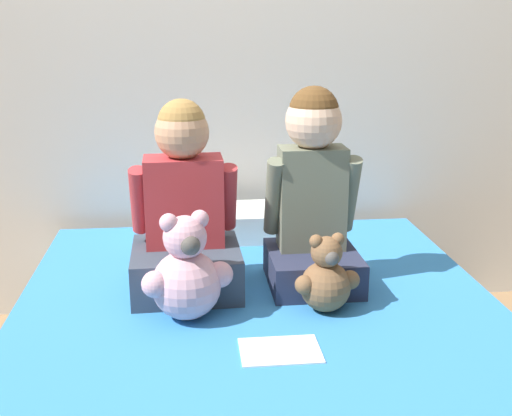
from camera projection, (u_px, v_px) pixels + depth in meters
wall_behind_bed at (234, 18)px, 2.60m from camera, size 8.00×0.06×2.50m
bed at (265, 394)px, 1.85m from camera, size 1.49×1.97×0.41m
child_on_left at (185, 215)px, 2.01m from camera, size 0.35×0.33×0.60m
child_on_right at (313, 197)px, 2.04m from camera, size 0.30×0.31×0.64m
teddy_bear_held_by_left_child at (186, 274)px, 1.82m from camera, size 0.26×0.20×0.32m
teddy_bear_held_by_right_child at (326, 279)px, 1.88m from camera, size 0.20×0.15×0.24m
pillow_at_headboard at (241, 222)px, 2.56m from camera, size 0.56×0.27×0.11m
sign_card at (280, 350)px, 1.67m from camera, size 0.21×0.15×0.00m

